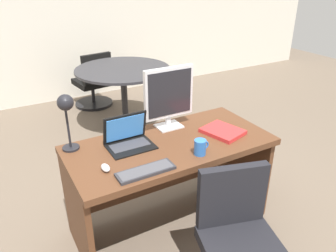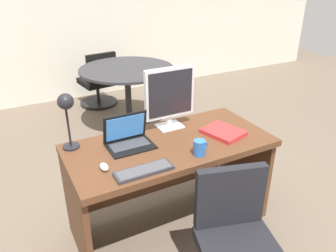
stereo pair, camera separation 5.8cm
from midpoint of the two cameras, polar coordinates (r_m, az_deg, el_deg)
The scene contains 13 objects.
ground at distance 4.01m, azimuth -10.77°, elevation -3.28°, with size 12.00×12.00×0.00m, color #6B5B4C.
back_wall at distance 5.33m, azimuth -19.11°, elevation 18.90°, with size 10.00×0.10×2.80m, color silver.
desk at distance 2.57m, azimuth -0.70°, elevation -6.51°, with size 1.51×0.72×0.75m.
monitor at distance 2.56m, azimuth -0.50°, elevation 5.35°, with size 0.41×0.16×0.49m.
laptop at distance 2.40m, azimuth -7.67°, elevation -1.67°, with size 0.33×0.24×0.23m.
keyboard at distance 2.10m, azimuth -4.66°, elevation -7.73°, with size 0.38×0.12×0.02m.
mouse at distance 2.15m, azimuth -11.46°, elevation -7.06°, with size 0.05×0.09×0.04m.
desk_lamp at distance 2.31m, azimuth -17.78°, elevation 2.61°, with size 0.12×0.14×0.42m.
book at distance 2.59m, azimuth 8.76°, elevation -0.91°, with size 0.31×0.34×0.03m.
coffee_mug at distance 2.27m, azimuth 4.85°, elevation -3.64°, with size 0.11×0.08×0.11m.
office_chair at distance 2.20m, azimuth 11.23°, elevation -20.34°, with size 0.57×0.58×0.85m.
meeting_table at distance 4.23m, azimuth -8.03°, elevation 7.32°, with size 1.17×1.17×0.79m.
meeting_chair_near at distance 5.08m, azimuth -12.94°, elevation 6.80°, with size 0.56×0.56×0.82m.
Camera 1 is at (-1.06, -1.85, 1.92)m, focal length 35.44 mm.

